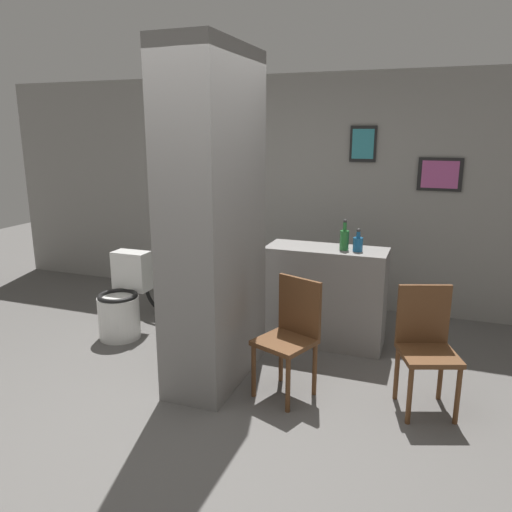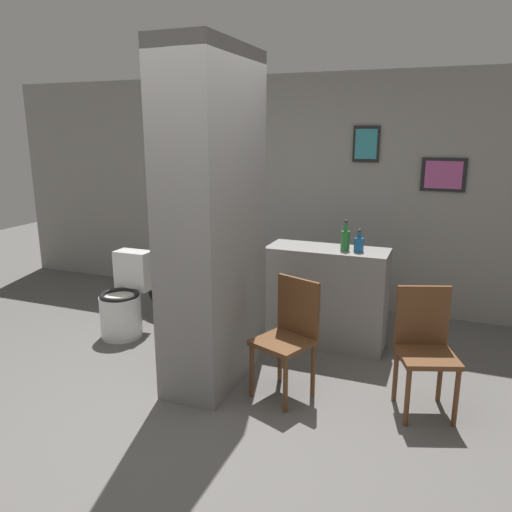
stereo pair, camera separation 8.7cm
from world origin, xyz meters
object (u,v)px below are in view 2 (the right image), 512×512
(toilet, at_px, (125,302))
(bottle_tall, at_px, (345,239))
(chair_by_doorway, at_px, (425,344))
(bicycle, at_px, (217,293))
(chair_near_pillar, at_px, (289,332))

(toilet, xyz_separation_m, bottle_tall, (2.08, 0.49, 0.70))
(chair_by_doorway, height_order, bicycle, chair_by_doorway)
(toilet, relative_size, chair_near_pillar, 0.90)
(chair_by_doorway, height_order, bottle_tall, bottle_tall)
(chair_near_pillar, relative_size, bicycle, 0.53)
(bicycle, bearing_deg, chair_near_pillar, -44.19)
(chair_by_doorway, xyz_separation_m, bottle_tall, (-0.77, 0.86, 0.54))
(chair_near_pillar, bearing_deg, bicycle, 157.26)
(bicycle, height_order, bottle_tall, bottle_tall)
(bicycle, bearing_deg, toilet, -140.06)
(chair_near_pillar, xyz_separation_m, chair_by_doorway, (0.97, 0.14, 0.00))
(bicycle, relative_size, bottle_tall, 6.09)
(chair_by_doorway, distance_m, bicycle, 2.34)
(toilet, distance_m, chair_near_pillar, 1.95)
(chair_near_pillar, distance_m, bicycle, 1.61)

